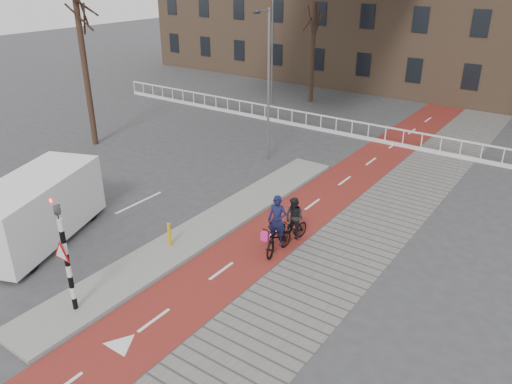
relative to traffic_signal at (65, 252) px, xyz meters
The scene contains 14 objects.
ground 2.90m from the traffic_signal, 73.47° to the left, with size 120.00×120.00×0.00m, color #38383A.
bike_lane 12.36m from the traffic_signal, 80.09° to the left, with size 2.50×60.00×0.01m, color maroon.
sidewalk 13.13m from the traffic_signal, 67.82° to the left, with size 3.00×60.00×0.01m, color slate.
curb_island 6.32m from the traffic_signal, 90.95° to the left, with size 1.80×16.00×0.12m, color gray.
traffic_signal is the anchor object (origin of this frame).
bollard 4.36m from the traffic_signal, 93.47° to the left, with size 0.12×0.12×0.86m, color #D8A00C.
cyclist_near 6.92m from the traffic_signal, 65.36° to the left, with size 1.16×2.07×2.03m.
cyclist_far 7.69m from the traffic_signal, 66.30° to the left, with size 0.76×1.60×1.71m.
van 4.90m from the traffic_signal, 157.59° to the left, with size 4.02×5.86×2.34m.
railing 19.60m from the traffic_signal, 103.02° to the left, with size 28.00×0.10×0.99m.
tree_left 15.25m from the traffic_signal, 139.39° to the left, with size 0.31×0.31×8.11m, color black.
tree_mid 25.65m from the traffic_signal, 104.35° to the left, with size 0.29×0.29×6.77m, color black.
streetlight_near 13.57m from the traffic_signal, 99.87° to the left, with size 0.12×0.12×7.27m, color slate.
streetlight_left 24.43m from the traffic_signal, 110.22° to the left, with size 0.12×0.12×8.67m, color slate.
Camera 1 is at (10.24, -8.47, 9.07)m, focal length 35.00 mm.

